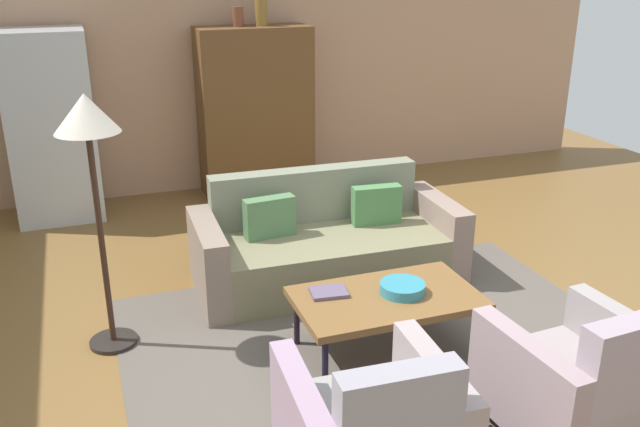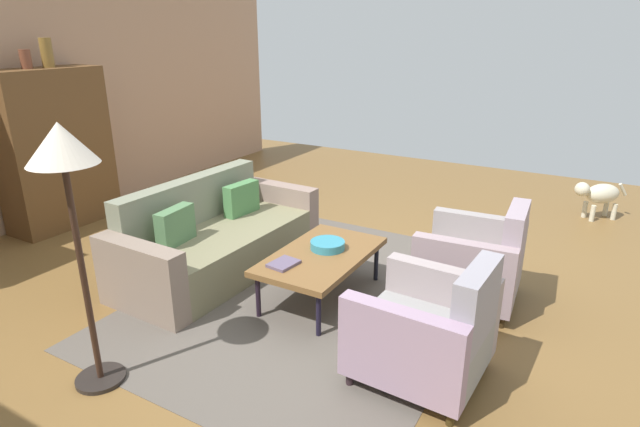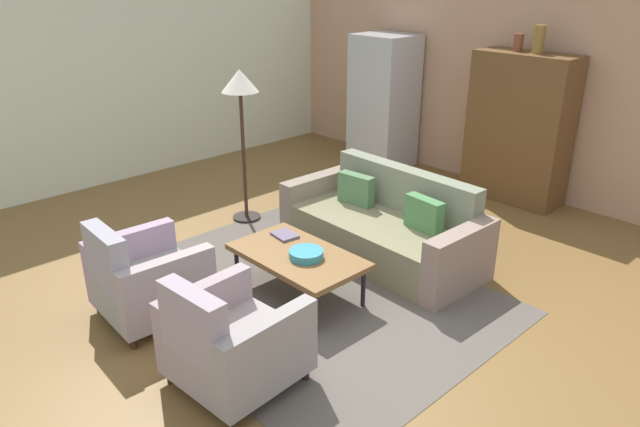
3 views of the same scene
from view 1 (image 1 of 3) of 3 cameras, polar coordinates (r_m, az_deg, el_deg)
name	(u,v)px [view 1 (image 1 of 3)]	position (r m, az deg, el deg)	size (l,w,h in m)	color
ground_plane	(410,345)	(4.78, 7.54, -10.85)	(10.16, 10.16, 0.00)	brown
wall_back	(258,60)	(7.81, -5.23, 12.64)	(8.47, 0.12, 2.80)	tan
area_rug	(382,346)	(4.74, 5.16, -10.97)	(3.40, 2.60, 0.01)	#585149
couch	(325,245)	(5.54, 0.40, -2.66)	(2.12, 0.95, 0.86)	#767052
coffee_table	(387,300)	(4.52, 5.58, -7.23)	(1.20, 0.70, 0.42)	black
armchair_right	(582,386)	(4.00, 21.02, -13.27)	(0.85, 0.85, 0.88)	#322820
fruit_bowl	(402,288)	(4.53, 6.90, -6.20)	(0.30, 0.30, 0.07)	teal
book_stack	(329,292)	(4.50, 0.74, -6.58)	(0.26, 0.21, 0.02)	#5C4F67
cabinet	(255,111)	(7.53, -5.42, 8.47)	(1.20, 0.51, 1.80)	brown
vase_tall	(238,17)	(7.35, -6.86, 16.00)	(0.11, 0.11, 0.20)	brown
vase_round	(261,10)	(7.40, -4.92, 16.54)	(0.13, 0.13, 0.31)	brown
refrigerator	(52,126)	(7.21, -21.49, 6.77)	(0.80, 0.73, 1.85)	#B7BABF
floor_lamp	(89,138)	(4.43, -18.73, 5.97)	(0.40, 0.40, 1.72)	black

